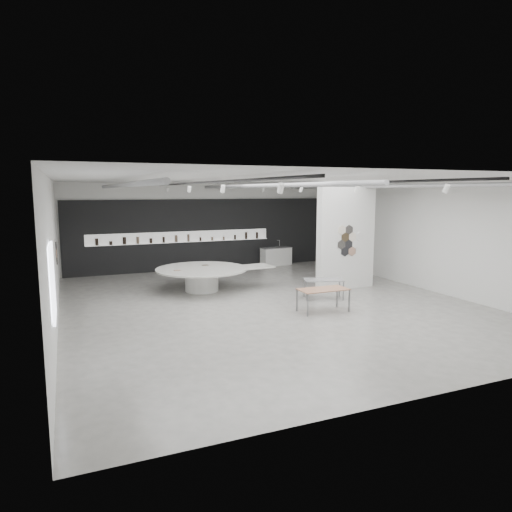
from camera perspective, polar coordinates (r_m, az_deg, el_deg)
name	(u,v)px	position (r m, az deg, el deg)	size (l,w,h in m)	color
room	(265,237)	(13.88, 1.11, 2.38)	(12.02, 14.02, 3.82)	#9C9A93
back_wall_display	(202,234)	(20.43, -6.78, 2.69)	(11.80, 0.27, 3.10)	black
partition_column	(346,238)	(16.52, 11.16, 2.20)	(2.20, 0.38, 3.60)	white
display_island	(204,276)	(16.00, -6.55, -2.49)	(4.29, 3.49, 0.81)	white
sample_table_wood	(323,291)	(13.31, 8.40, -4.29)	(1.43, 0.72, 0.67)	#A16E53
sample_table_stone	(324,281)	(14.87, 8.45, -3.12)	(1.38, 1.01, 0.64)	gray
kitchen_counter	(276,256)	(21.42, 2.52, -0.03)	(1.53, 0.75, 1.16)	white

